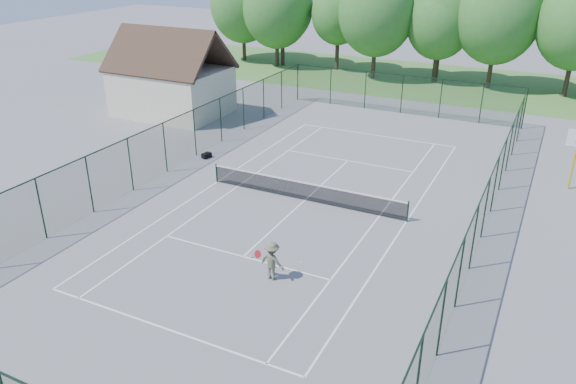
% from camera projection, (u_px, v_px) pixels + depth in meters
% --- Properties ---
extents(ground, '(140.00, 140.00, 0.00)m').
position_uv_depth(ground, '(305.00, 200.00, 29.65)').
color(ground, gray).
rests_on(ground, ground).
extents(grass_far, '(80.00, 16.00, 0.01)m').
position_uv_depth(grass_far, '(435.00, 81.00, 54.10)').
color(grass_far, '#4F8437').
rests_on(grass_far, ground).
extents(court_lines, '(11.05, 23.85, 0.01)m').
position_uv_depth(court_lines, '(305.00, 200.00, 29.65)').
color(court_lines, white).
rests_on(court_lines, ground).
extents(tennis_net, '(11.08, 0.08, 1.10)m').
position_uv_depth(tennis_net, '(305.00, 190.00, 29.42)').
color(tennis_net, black).
rests_on(tennis_net, ground).
extents(fence_enclosure, '(18.05, 36.05, 3.02)m').
position_uv_depth(fence_enclosure, '(305.00, 173.00, 29.01)').
color(fence_enclosure, '#193622').
rests_on(fence_enclosure, ground).
extents(utility_building, '(8.60, 6.27, 6.63)m').
position_uv_depth(utility_building, '(171.00, 74.00, 42.97)').
color(utility_building, beige).
rests_on(utility_building, ground).
extents(tree_line_far, '(39.40, 6.40, 9.70)m').
position_uv_depth(tree_line_far, '(442.00, 16.00, 51.61)').
color(tree_line_far, '#3B2B1F').
rests_on(tree_line_far, ground).
extents(sports_bag_a, '(0.44, 0.35, 0.31)m').
position_uv_depth(sports_bag_a, '(204.00, 156.00, 35.16)').
color(sports_bag_a, black).
rests_on(sports_bag_a, ground).
extents(sports_bag_b, '(0.44, 0.31, 0.31)m').
position_uv_depth(sports_bag_b, '(208.00, 155.00, 35.40)').
color(sports_bag_b, black).
rests_on(sports_bag_b, ground).
extents(tennis_player, '(2.00, 0.83, 1.66)m').
position_uv_depth(tennis_player, '(272.00, 261.00, 22.55)').
color(tennis_player, '#5C6045').
rests_on(tennis_player, ground).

